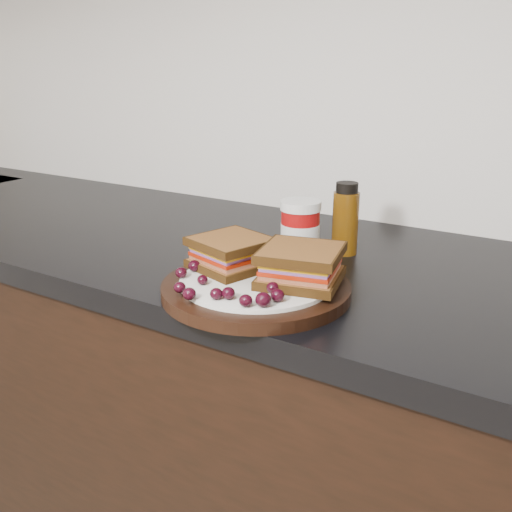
{
  "coord_description": "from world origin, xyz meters",
  "views": [
    {
      "loc": [
        0.69,
        0.85,
        1.22
      ],
      "look_at": [
        0.27,
        1.51,
        0.96
      ],
      "focal_mm": 40.0,
      "sensor_mm": 36.0,
      "label": 1
    }
  ],
  "objects": [
    {
      "name": "grape_7",
      "position": [
        0.33,
        1.43,
        0.93
      ],
      "size": [
        0.02,
        0.02,
        0.02
      ],
      "primitive_type": "ellipsoid",
      "color": "black",
      "rests_on": "plate"
    },
    {
      "name": "grape_9",
      "position": [
        0.32,
        1.48,
        0.93
      ],
      "size": [
        0.02,
        0.02,
        0.02
      ],
      "primitive_type": "ellipsoid",
      "color": "black",
      "rests_on": "plate"
    },
    {
      "name": "grape_0",
      "position": [
        0.18,
        1.46,
        0.93
      ],
      "size": [
        0.02,
        0.02,
        0.02
      ],
      "primitive_type": "ellipsoid",
      "color": "black",
      "rests_on": "plate"
    },
    {
      "name": "wall_back",
      "position": [
        0.0,
        2.0,
        1.35
      ],
      "size": [
        4.0,
        0.01,
        2.7
      ],
      "primitive_type": "cube",
      "color": "white",
      "rests_on": "ground_plane"
    },
    {
      "name": "oil_bottle",
      "position": [
        0.3,
        1.76,
        0.96
      ],
      "size": [
        0.06,
        0.06,
        0.13
      ],
      "primitive_type": "cylinder",
      "rotation": [
        0.0,
        0.0,
        0.34
      ],
      "color": "#512F08",
      "rests_on": "countertop"
    },
    {
      "name": "grape_8",
      "position": [
        0.34,
        1.46,
        0.93
      ],
      "size": [
        0.02,
        0.02,
        0.02
      ],
      "primitive_type": "ellipsoid",
      "color": "black",
      "rests_on": "plate"
    },
    {
      "name": "grape_12",
      "position": [
        0.35,
        1.55,
        0.93
      ],
      "size": [
        0.02,
        0.02,
        0.01
      ],
      "primitive_type": "ellipsoid",
      "color": "black",
      "rests_on": "plate"
    },
    {
      "name": "grape_16",
      "position": [
        0.18,
        1.49,
        0.93
      ],
      "size": [
        0.02,
        0.02,
        0.02
      ],
      "primitive_type": "ellipsoid",
      "color": "black",
      "rests_on": "plate"
    },
    {
      "name": "grape_11",
      "position": [
        0.34,
        1.53,
        0.93
      ],
      "size": [
        0.02,
        0.02,
        0.01
      ],
      "primitive_type": "ellipsoid",
      "color": "black",
      "rests_on": "plate"
    },
    {
      "name": "sandwich_left",
      "position": [
        0.21,
        1.53,
        0.95
      ],
      "size": [
        0.13,
        0.13,
        0.05
      ],
      "primitive_type": null,
      "rotation": [
        0.0,
        0.0,
        -0.29
      ],
      "color": "brown",
      "rests_on": "plate"
    },
    {
      "name": "grape_15",
      "position": [
        0.21,
        1.52,
        0.93
      ],
      "size": [
        0.02,
        0.02,
        0.02
      ],
      "primitive_type": "ellipsoid",
      "color": "black",
      "rests_on": "plate"
    },
    {
      "name": "grape_14",
      "position": [
        0.21,
        1.54,
        0.93
      ],
      "size": [
        0.02,
        0.02,
        0.01
      ],
      "primitive_type": "ellipsoid",
      "color": "black",
      "rests_on": "plate"
    },
    {
      "name": "grape_18",
      "position": [
        0.18,
        1.54,
        0.93
      ],
      "size": [
        0.02,
        0.02,
        0.02
      ],
      "primitive_type": "ellipsoid",
      "color": "black",
      "rests_on": "plate"
    },
    {
      "name": "grape_5",
      "position": [
        0.28,
        1.43,
        0.93
      ],
      "size": [
        0.02,
        0.02,
        0.02
      ],
      "primitive_type": "ellipsoid",
      "color": "black",
      "rests_on": "plate"
    },
    {
      "name": "grape_6",
      "position": [
        0.32,
        1.42,
        0.93
      ],
      "size": [
        0.02,
        0.02,
        0.02
      ],
      "primitive_type": "ellipsoid",
      "color": "black",
      "rests_on": "plate"
    },
    {
      "name": "grape_19",
      "position": [
        0.18,
        1.52,
        0.93
      ],
      "size": [
        0.02,
        0.02,
        0.02
      ],
      "primitive_type": "ellipsoid",
      "color": "black",
      "rests_on": "plate"
    },
    {
      "name": "grape_17",
      "position": [
        0.22,
        1.55,
        0.93
      ],
      "size": [
        0.02,
        0.02,
        0.02
      ],
      "primitive_type": "ellipsoid",
      "color": "black",
      "rests_on": "plate"
    },
    {
      "name": "plate",
      "position": [
        0.27,
        1.51,
        0.91
      ],
      "size": [
        0.28,
        0.28,
        0.02
      ],
      "primitive_type": "cylinder",
      "color": "black",
      "rests_on": "countertop"
    },
    {
      "name": "grape_3",
      "position": [
        0.24,
        1.4,
        0.93
      ],
      "size": [
        0.02,
        0.02,
        0.02
      ],
      "primitive_type": "ellipsoid",
      "color": "black",
      "rests_on": "plate"
    },
    {
      "name": "grape_13",
      "position": [
        0.23,
        1.58,
        0.93
      ],
      "size": [
        0.02,
        0.02,
        0.02
      ],
      "primitive_type": "ellipsoid",
      "color": "black",
      "rests_on": "plate"
    },
    {
      "name": "condiment_jar",
      "position": [
        0.25,
        1.69,
        0.95
      ],
      "size": [
        0.08,
        0.08,
        0.1
      ],
      "primitive_type": "cylinder",
      "rotation": [
        0.0,
        0.0,
        -0.23
      ],
      "color": "#920A0B",
      "rests_on": "countertop"
    },
    {
      "name": "grape_10",
      "position": [
        0.36,
        1.52,
        0.93
      ],
      "size": [
        0.02,
        0.02,
        0.02
      ],
      "primitive_type": "ellipsoid",
      "color": "black",
      "rests_on": "plate"
    },
    {
      "name": "grape_4",
      "position": [
        0.27,
        1.42,
        0.93
      ],
      "size": [
        0.02,
        0.02,
        0.02
      ],
      "primitive_type": "ellipsoid",
      "color": "black",
      "rests_on": "plate"
    },
    {
      "name": "grape_2",
      "position": [
        0.21,
        1.41,
        0.93
      ],
      "size": [
        0.02,
        0.02,
        0.02
      ],
      "primitive_type": "ellipsoid",
      "color": "black",
      "rests_on": "plate"
    },
    {
      "name": "sandwich_right",
      "position": [
        0.33,
        1.54,
        0.95
      ],
      "size": [
        0.14,
        0.14,
        0.05
      ],
      "primitive_type": null,
      "rotation": [
        0.0,
        0.0,
        0.23
      ],
      "color": "brown",
      "rests_on": "plate"
    },
    {
      "name": "countertop",
      "position": [
        0.0,
        1.7,
        0.88
      ],
      "size": [
        3.98,
        0.6,
        0.04
      ],
      "primitive_type": "cube",
      "color": "black",
      "rests_on": "base_cabinets"
    },
    {
      "name": "grape_1",
      "position": [
        0.22,
        1.45,
        0.93
      ],
      "size": [
        0.02,
        0.02,
        0.01
      ],
      "primitive_type": "ellipsoid",
      "color": "black",
      "rests_on": "plate"
    },
    {
      "name": "base_cabinets",
      "position": [
        0.0,
        1.7,
        0.43
      ],
      "size": [
        3.96,
        0.58,
        0.86
      ],
      "primitive_type": "cube",
      "color": "black",
      "rests_on": "ground_plane"
    }
  ]
}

